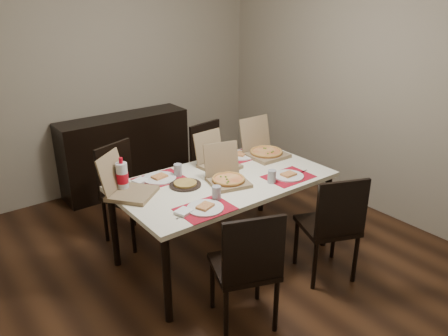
{
  "coord_description": "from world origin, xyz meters",
  "views": [
    {
      "loc": [
        -2.01,
        -2.76,
        2.24
      ],
      "look_at": [
        0.05,
        -0.07,
        0.85
      ],
      "focal_mm": 35.0,
      "sensor_mm": 36.0,
      "label": 1
    }
  ],
  "objects_px": {
    "sideboard": "(125,153)",
    "chair_far_right": "(213,162)",
    "dip_bowl": "(223,166)",
    "soda_bottle": "(122,177)",
    "dining_table": "(224,186)",
    "chair_near_left": "(247,265)",
    "chair_far_left": "(125,188)",
    "pizza_box_center": "(227,177)",
    "chair_near_right": "(332,223)"
  },
  "relations": [
    {
      "from": "sideboard",
      "to": "chair_far_right",
      "type": "relative_size",
      "value": 1.61
    },
    {
      "from": "dip_bowl",
      "to": "soda_bottle",
      "type": "relative_size",
      "value": 0.36
    },
    {
      "from": "dining_table",
      "to": "chair_near_left",
      "type": "distance_m",
      "value": 0.94
    },
    {
      "from": "sideboard",
      "to": "soda_bottle",
      "type": "bearing_deg",
      "value": -115.2
    },
    {
      "from": "chair_far_left",
      "to": "soda_bottle",
      "type": "xyz_separation_m",
      "value": [
        -0.24,
        -0.52,
        0.36
      ]
    },
    {
      "from": "chair_far_left",
      "to": "soda_bottle",
      "type": "relative_size",
      "value": 3.29
    },
    {
      "from": "soda_bottle",
      "to": "chair_far_right",
      "type": "bearing_deg",
      "value": 23.45
    },
    {
      "from": "dining_table",
      "to": "soda_bottle",
      "type": "relative_size",
      "value": 6.36
    },
    {
      "from": "chair_far_left",
      "to": "pizza_box_center",
      "type": "distance_m",
      "value": 1.07
    },
    {
      "from": "chair_far_right",
      "to": "dip_bowl",
      "type": "distance_m",
      "value": 0.78
    },
    {
      "from": "chair_far_left",
      "to": "dip_bowl",
      "type": "xyz_separation_m",
      "value": [
        0.69,
        -0.61,
        0.25
      ]
    },
    {
      "from": "sideboard",
      "to": "dining_table",
      "type": "xyz_separation_m",
      "value": [
        0.05,
        -1.85,
        0.23
      ]
    },
    {
      "from": "chair_near_left",
      "to": "pizza_box_center",
      "type": "relative_size",
      "value": 2.3
    },
    {
      "from": "sideboard",
      "to": "pizza_box_center",
      "type": "distance_m",
      "value": 1.96
    },
    {
      "from": "dip_bowl",
      "to": "soda_bottle",
      "type": "xyz_separation_m",
      "value": [
        -0.93,
        0.09,
        0.11
      ]
    },
    {
      "from": "chair_near_right",
      "to": "dip_bowl",
      "type": "height_order",
      "value": "chair_near_right"
    },
    {
      "from": "chair_near_right",
      "to": "pizza_box_center",
      "type": "xyz_separation_m",
      "value": [
        -0.51,
        0.72,
        0.29
      ]
    },
    {
      "from": "dining_table",
      "to": "dip_bowl",
      "type": "height_order",
      "value": "dip_bowl"
    },
    {
      "from": "chair_far_right",
      "to": "dip_bowl",
      "type": "relative_size",
      "value": 9.03
    },
    {
      "from": "dining_table",
      "to": "chair_near_right",
      "type": "height_order",
      "value": "chair_near_right"
    },
    {
      "from": "chair_far_left",
      "to": "chair_far_right",
      "type": "distance_m",
      "value": 1.04
    },
    {
      "from": "chair_near_left",
      "to": "chair_near_right",
      "type": "distance_m",
      "value": 0.91
    },
    {
      "from": "chair_far_right",
      "to": "dip_bowl",
      "type": "bearing_deg",
      "value": -118.68
    },
    {
      "from": "sideboard",
      "to": "pizza_box_center",
      "type": "relative_size",
      "value": 3.71
    },
    {
      "from": "chair_near_right",
      "to": "pizza_box_center",
      "type": "relative_size",
      "value": 2.3
    },
    {
      "from": "dining_table",
      "to": "dip_bowl",
      "type": "relative_size",
      "value": 17.48
    },
    {
      "from": "sideboard",
      "to": "chair_near_right",
      "type": "bearing_deg",
      "value": -78.64
    },
    {
      "from": "chair_far_right",
      "to": "dining_table",
      "type": "bearing_deg",
      "value": -120.34
    },
    {
      "from": "chair_near_right",
      "to": "chair_far_right",
      "type": "xyz_separation_m",
      "value": [
        0.02,
        1.65,
        0.0
      ]
    },
    {
      "from": "dining_table",
      "to": "chair_far_left",
      "type": "bearing_deg",
      "value": 123.55
    },
    {
      "from": "soda_bottle",
      "to": "dining_table",
      "type": "bearing_deg",
      "value": -20.96
    },
    {
      "from": "chair_near_left",
      "to": "chair_far_left",
      "type": "xyz_separation_m",
      "value": [
        -0.12,
        1.64,
        0.0
      ]
    },
    {
      "from": "chair_near_right",
      "to": "soda_bottle",
      "type": "bearing_deg",
      "value": 139.04
    },
    {
      "from": "dining_table",
      "to": "pizza_box_center",
      "type": "relative_size",
      "value": 4.46
    },
    {
      "from": "chair_far_left",
      "to": "chair_near_right",
      "type": "bearing_deg",
      "value": -57.64
    },
    {
      "from": "dip_bowl",
      "to": "dining_table",
      "type": "bearing_deg",
      "value": -125.08
    },
    {
      "from": "chair_near_left",
      "to": "dip_bowl",
      "type": "xyz_separation_m",
      "value": [
        0.58,
        1.03,
        0.25
      ]
    },
    {
      "from": "chair_near_right",
      "to": "chair_near_left",
      "type": "bearing_deg",
      "value": -178.58
    },
    {
      "from": "dip_bowl",
      "to": "chair_far_left",
      "type": "bearing_deg",
      "value": 138.62
    },
    {
      "from": "chair_far_right",
      "to": "pizza_box_center",
      "type": "distance_m",
      "value": 1.11
    },
    {
      "from": "sideboard",
      "to": "chair_near_left",
      "type": "distance_m",
      "value": 2.69
    },
    {
      "from": "pizza_box_center",
      "to": "sideboard",
      "type": "bearing_deg",
      "value": 90.75
    },
    {
      "from": "dining_table",
      "to": "pizza_box_center",
      "type": "distance_m",
      "value": 0.14
    },
    {
      "from": "sideboard",
      "to": "chair_near_left",
      "type": "relative_size",
      "value": 1.61
    },
    {
      "from": "chair_far_left",
      "to": "chair_near_left",
      "type": "bearing_deg",
      "value": -85.93
    },
    {
      "from": "dining_table",
      "to": "soda_bottle",
      "type": "bearing_deg",
      "value": 159.04
    },
    {
      "from": "chair_far_right",
      "to": "chair_near_right",
      "type": "bearing_deg",
      "value": -90.73
    },
    {
      "from": "chair_near_right",
      "to": "chair_far_left",
      "type": "height_order",
      "value": "same"
    },
    {
      "from": "chair_far_left",
      "to": "pizza_box_center",
      "type": "xyz_separation_m",
      "value": [
        0.52,
        -0.9,
        0.29
      ]
    },
    {
      "from": "chair_near_left",
      "to": "dip_bowl",
      "type": "height_order",
      "value": "chair_near_left"
    }
  ]
}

